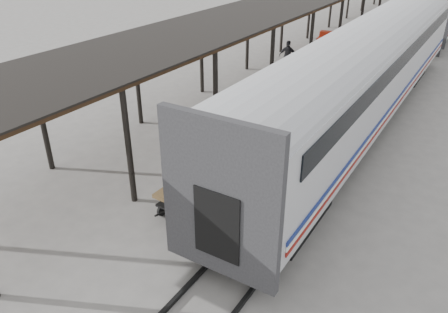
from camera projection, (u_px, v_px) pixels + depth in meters
ground at (202, 184)px, 15.34m from camera, size 160.00×160.00×0.00m
rails at (444, 25)px, 39.35m from camera, size 1.54×150.00×0.12m
baggage_cart at (192, 189)px, 13.88m from camera, size 1.32×2.44×0.86m
suitcase_stack at (195, 173)px, 14.00m from camera, size 1.23×1.13×0.45m
luggage_tug at (324, 42)px, 31.44m from camera, size 1.12×1.60×1.31m
porter at (185, 172)px, 12.79m from camera, size 0.61×0.71×1.64m
pedestrian at (288, 56)px, 26.74m from camera, size 1.19×0.68×1.91m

